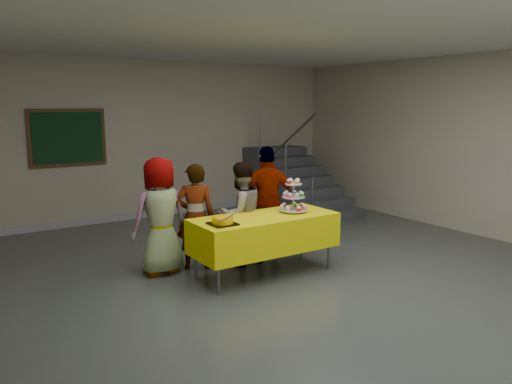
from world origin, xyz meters
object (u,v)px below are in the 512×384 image
(bake_table, at_px, (265,232))
(schoolchild_d, at_px, (268,201))
(cupcake_stand, at_px, (293,199))
(schoolchild_a, at_px, (160,216))
(noticeboard, at_px, (68,138))
(schoolchild_c, at_px, (241,214))
(staircase, at_px, (290,186))
(bear_cake, at_px, (223,220))
(schoolchild_b, at_px, (195,216))

(bake_table, bearing_deg, schoolchild_d, 52.54)
(cupcake_stand, distance_m, schoolchild_a, 1.74)
(schoolchild_a, bearing_deg, noticeboard, -87.74)
(bake_table, xyz_separation_m, schoolchild_a, (-1.08, 0.78, 0.20))
(schoolchild_c, bearing_deg, staircase, -140.65)
(staircase, bearing_deg, schoolchild_a, -148.74)
(schoolchild_d, xyz_separation_m, staircase, (2.27, 2.45, -0.30))
(cupcake_stand, height_order, noticeboard, noticeboard)
(cupcake_stand, bearing_deg, noticeboard, 115.46)
(bear_cake, relative_size, noticeboard, 0.28)
(cupcake_stand, relative_size, schoolchild_b, 0.31)
(bake_table, distance_m, cupcake_stand, 0.60)
(cupcake_stand, relative_size, bear_cake, 1.24)
(bear_cake, bearing_deg, schoolchild_a, 114.57)
(schoolchild_c, bearing_deg, cupcake_stand, 130.59)
(staircase, bearing_deg, schoolchild_d, -132.83)
(bear_cake, xyz_separation_m, schoolchild_b, (0.05, 0.82, -0.12))
(cupcake_stand, distance_m, schoolchild_c, 0.76)
(schoolchild_a, bearing_deg, schoolchild_d, 172.69)
(bear_cake, bearing_deg, noticeboard, 100.60)
(schoolchild_c, xyz_separation_m, schoolchild_d, (0.58, 0.18, 0.09))
(bear_cake, relative_size, schoolchild_c, 0.25)
(staircase, bearing_deg, bear_cake, -136.90)
(bake_table, xyz_separation_m, schoolchild_c, (-0.04, 0.52, 0.15))
(bear_cake, height_order, schoolchild_a, schoolchild_a)
(schoolchild_b, relative_size, noticeboard, 1.09)
(cupcake_stand, height_order, staircase, staircase)
(schoolchild_b, height_order, schoolchild_d, schoolchild_d)
(bear_cake, xyz_separation_m, staircase, (3.48, 3.26, -0.34))
(schoolchild_a, height_order, schoolchild_d, schoolchild_d)
(bake_table, height_order, schoolchild_a, schoolchild_a)
(schoolchild_b, distance_m, schoolchild_c, 0.61)
(schoolchild_c, relative_size, noticeboard, 1.09)
(cupcake_stand, relative_size, schoolchild_d, 0.28)
(schoolchild_d, bearing_deg, noticeboard, -39.27)
(bake_table, xyz_separation_m, cupcake_stand, (0.45, -0.00, 0.39))
(noticeboard, bearing_deg, cupcake_stand, -64.54)
(bake_table, height_order, noticeboard, noticeboard)
(schoolchild_b, bearing_deg, staircase, -121.01)
(cupcake_stand, distance_m, noticeboard, 4.46)
(bear_cake, relative_size, staircase, 0.15)
(bear_cake, distance_m, schoolchild_b, 0.83)
(cupcake_stand, xyz_separation_m, bear_cake, (-1.13, -0.11, -0.12))
(bake_table, relative_size, schoolchild_c, 1.33)
(cupcake_stand, bearing_deg, schoolchild_d, 83.61)
(bake_table, relative_size, staircase, 0.78)
(cupcake_stand, bearing_deg, schoolchild_a, 152.95)
(bear_cake, xyz_separation_m, schoolchild_d, (1.21, 0.80, -0.04))
(staircase, bearing_deg, schoolchild_c, -137.27)
(cupcake_stand, distance_m, bear_cake, 1.14)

